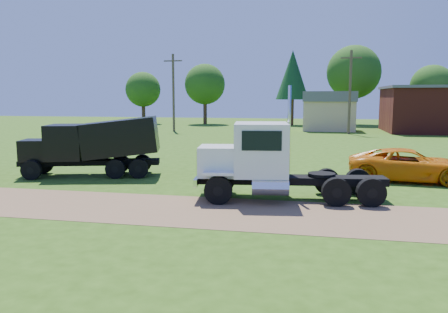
# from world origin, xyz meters

# --- Properties ---
(ground) EXTENTS (140.00, 140.00, 0.00)m
(ground) POSITION_xyz_m (0.00, 0.00, 0.00)
(ground) COLOR #2B4C10
(ground) RESTS_ON ground
(dirt_track) EXTENTS (120.00, 4.20, 0.01)m
(dirt_track) POSITION_xyz_m (0.00, 0.00, 0.01)
(dirt_track) COLOR brown
(dirt_track) RESTS_ON ground
(white_semi_tractor) EXTENTS (7.50, 3.31, 4.44)m
(white_semi_tractor) POSITION_xyz_m (0.24, 2.30, 1.52)
(white_semi_tractor) COLOR black
(white_semi_tractor) RESTS_ON ground
(black_dump_truck) EXTENTS (7.10, 3.85, 3.02)m
(black_dump_truck) POSITION_xyz_m (-8.65, 5.76, 1.66)
(black_dump_truck) COLOR black
(black_dump_truck) RESTS_ON ground
(orange_pickup) EXTENTS (5.75, 3.03, 1.54)m
(orange_pickup) POSITION_xyz_m (6.67, 7.43, 0.77)
(orange_pickup) COLOR orange
(orange_pickup) RESTS_ON ground
(spectator_b) EXTENTS (0.96, 0.83, 1.70)m
(spectator_b) POSITION_xyz_m (-2.12, 4.41, 0.85)
(spectator_b) COLOR #999999
(spectator_b) RESTS_ON ground
(tan_shed) EXTENTS (6.20, 5.40, 4.70)m
(tan_shed) POSITION_xyz_m (4.00, 40.00, 2.42)
(tan_shed) COLOR tan
(tan_shed) RESTS_ON ground
(utility_poles) EXTENTS (42.20, 0.28, 9.00)m
(utility_poles) POSITION_xyz_m (6.00, 35.00, 4.71)
(utility_poles) COLOR #443326
(utility_poles) RESTS_ON ground
(tree_row) EXTENTS (58.02, 10.81, 11.54)m
(tree_row) POSITION_xyz_m (6.04, 50.39, 6.62)
(tree_row) COLOR #331F15
(tree_row) RESTS_ON ground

